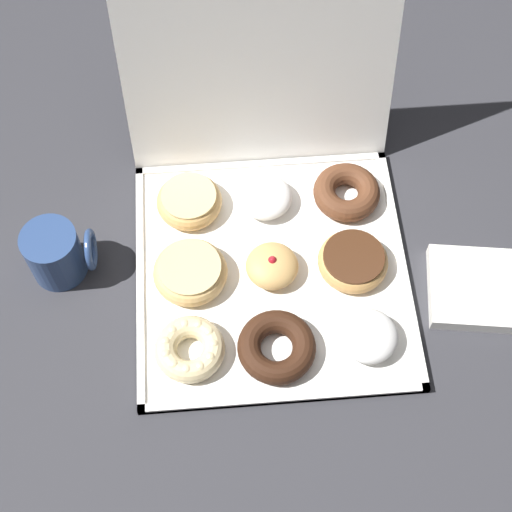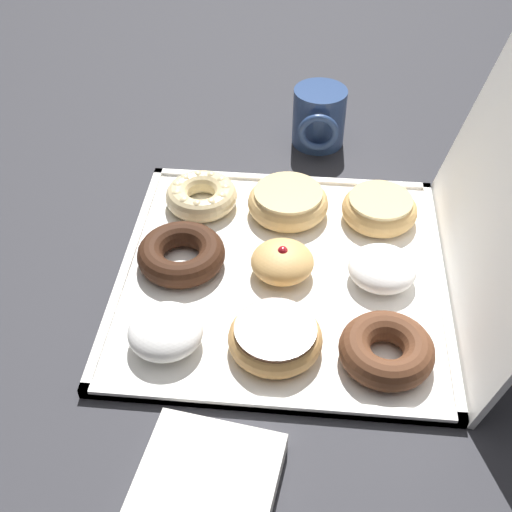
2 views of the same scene
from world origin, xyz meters
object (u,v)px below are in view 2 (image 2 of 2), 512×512
object	(u,v)px
cruller_donut_0	(201,195)
glazed_ring_donut_6	(380,209)
jelly_filled_donut_4	(286,261)
chocolate_cake_ring_donut_8	(387,350)
donut_box	(282,275)
powdered_filled_donut_2	(166,331)
chocolate_frosted_donut_5	(277,337)
napkin_stack	(206,485)
coffee_mug	(319,117)
chocolate_cake_ring_donut_1	(181,254)
glazed_ring_donut_3	(285,202)
powdered_filled_donut_7	(382,268)

from	to	relation	value
cruller_donut_0	glazed_ring_donut_6	world-z (taller)	glazed_ring_donut_6
jelly_filled_donut_4	chocolate_cake_ring_donut_8	size ratio (longest dim) A/B	0.75
donut_box	powdered_filled_donut_2	bearing A→B (deg)	-44.19
cruller_donut_0	chocolate_frosted_donut_5	world-z (taller)	same
chocolate_cake_ring_donut_8	napkin_stack	xyz separation A→B (m)	(0.18, -0.19, -0.02)
powdered_filled_donut_2	coffee_mug	distance (m)	0.51
donut_box	chocolate_cake_ring_donut_1	world-z (taller)	chocolate_cake_ring_donut_1
chocolate_cake_ring_donut_1	powdered_filled_donut_2	distance (m)	0.14
powdered_filled_donut_2	jelly_filled_donut_4	distance (m)	0.19
cruller_donut_0	donut_box	bearing A→B (deg)	43.66
glazed_ring_donut_3	jelly_filled_donut_4	size ratio (longest dim) A/B	1.41
donut_box	powdered_filled_donut_7	bearing A→B (deg)	90.66
powdered_filled_donut_2	chocolate_frosted_donut_5	world-z (taller)	powdered_filled_donut_2
powdered_filled_donut_2	napkin_stack	bearing A→B (deg)	22.48
napkin_stack	jelly_filled_donut_4	bearing A→B (deg)	169.29
powdered_filled_donut_7	chocolate_frosted_donut_5	bearing A→B (deg)	-44.57
jelly_filled_donut_4	powdered_filled_donut_7	bearing A→B (deg)	89.84
powdered_filled_donut_2	napkin_stack	world-z (taller)	powdered_filled_donut_2
jelly_filled_donut_4	coffee_mug	world-z (taller)	coffee_mug
cruller_donut_0	chocolate_cake_ring_donut_1	xyz separation A→B (m)	(0.13, -0.01, -0.00)
chocolate_cake_ring_donut_1	jelly_filled_donut_4	world-z (taller)	jelly_filled_donut_4
donut_box	glazed_ring_donut_6	distance (m)	0.19
donut_box	powdered_filled_donut_7	world-z (taller)	powdered_filled_donut_7
glazed_ring_donut_6	chocolate_cake_ring_donut_8	bearing A→B (deg)	-0.59
jelly_filled_donut_4	chocolate_cake_ring_donut_8	xyz separation A→B (m)	(0.14, 0.13, -0.00)
chocolate_cake_ring_donut_1	powdered_filled_donut_7	bearing A→B (deg)	89.20
donut_box	chocolate_frosted_donut_5	world-z (taller)	chocolate_frosted_donut_5
cruller_donut_0	powdered_filled_donut_2	xyz separation A→B (m)	(0.27, -0.00, 0.00)
cruller_donut_0	chocolate_cake_ring_donut_8	xyz separation A→B (m)	(0.28, 0.26, 0.00)
donut_box	chocolate_cake_ring_donut_1	bearing A→B (deg)	-92.20
donut_box	glazed_ring_donut_3	xyz separation A→B (m)	(-0.13, -0.00, 0.03)
donut_box	glazed_ring_donut_3	world-z (taller)	glazed_ring_donut_3
chocolate_frosted_donut_5	jelly_filled_donut_4	bearing A→B (deg)	179.09
donut_box	glazed_ring_donut_6	world-z (taller)	glazed_ring_donut_6
chocolate_frosted_donut_5	powdered_filled_donut_7	world-z (taller)	powdered_filled_donut_7
chocolate_frosted_donut_5	glazed_ring_donut_3	bearing A→B (deg)	-178.60
jelly_filled_donut_4	glazed_ring_donut_6	bearing A→B (deg)	134.07
chocolate_cake_ring_donut_1	glazed_ring_donut_6	world-z (taller)	glazed_ring_donut_6
cruller_donut_0	coffee_mug	bearing A→B (deg)	140.12
powdered_filled_donut_2	glazed_ring_donut_6	xyz separation A→B (m)	(-0.26, 0.27, -0.00)
chocolate_cake_ring_donut_8	chocolate_frosted_donut_5	bearing A→B (deg)	-93.33
chocolate_cake_ring_donut_1	coffee_mug	bearing A→B (deg)	152.10
glazed_ring_donut_6	jelly_filled_donut_4	bearing A→B (deg)	-45.93
glazed_ring_donut_3	powdered_filled_donut_2	bearing A→B (deg)	-25.61
glazed_ring_donut_3	jelly_filled_donut_4	bearing A→B (deg)	3.77
napkin_stack	chocolate_frosted_donut_5	bearing A→B (deg)	162.70
powdered_filled_donut_2	powdered_filled_donut_7	bearing A→B (deg)	117.42
glazed_ring_donut_3	glazed_ring_donut_6	bearing A→B (deg)	88.60
chocolate_frosted_donut_5	donut_box	bearing A→B (deg)	-178.99
glazed_ring_donut_3	glazed_ring_donut_6	world-z (taller)	same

